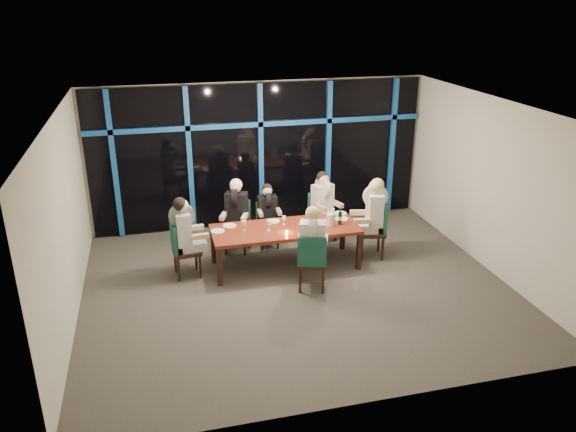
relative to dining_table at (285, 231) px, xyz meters
The scene contains 29 objects.
room 1.56m from the dining_table, 90.00° to the right, with size 7.04×7.00×3.02m.
window_wall 2.30m from the dining_table, 89.70° to the left, with size 6.86×0.43×2.94m.
dining_table is the anchor object (origin of this frame).
chair_far_left 1.16m from the dining_table, 127.61° to the left, with size 0.59×0.59×0.98m.
chair_far_mid 1.00m from the dining_table, 97.03° to the left, with size 0.41×0.41×0.87m.
chair_far_right 1.43m from the dining_table, 46.35° to the left, with size 0.56×0.56×0.97m.
chair_end_left 1.83m from the dining_table, behind, with size 0.50×0.50×0.99m.
chair_end_right 1.74m from the dining_table, ahead, with size 0.57×0.57×1.04m.
chair_near_mid 1.01m from the dining_table, 77.85° to the right, with size 0.59×0.59×1.01m.
diner_far_left 1.14m from the dining_table, 131.28° to the left, with size 0.60×0.67×0.95m.
diner_far_mid 0.92m from the dining_table, 97.74° to the left, with size 0.44×0.54×0.84m.
diner_far_right 1.40m from the dining_table, 43.39° to the left, with size 0.57×0.66×0.94m.
diner_end_left 1.76m from the dining_table, behind, with size 0.64×0.52×0.96m.
diner_end_right 1.68m from the dining_table, ahead, with size 0.69×0.57×1.01m.
diner_near_mid 0.97m from the dining_table, 75.18° to the right, with size 0.60×0.69×0.98m.
plate_far_left 1.00m from the dining_table, 161.56° to the left, with size 0.24×0.24×0.01m, color white.
plate_far_mid 0.37m from the dining_table, 112.55° to the left, with size 0.24×0.24×0.01m, color white.
plate_far_right 1.24m from the dining_table, 19.34° to the left, with size 0.24×0.24×0.01m, color white.
plate_end_left 1.19m from the dining_table, behind, with size 0.24×0.24×0.01m, color white.
plate_end_right 1.11m from the dining_table, ahead, with size 0.24×0.24×0.01m, color white.
plate_near_mid 0.55m from the dining_table, 41.09° to the right, with size 0.24×0.24×0.01m, color white.
wine_bottle 1.01m from the dining_table, ahead, with size 0.07×0.07×0.32m.
water_pitcher 0.82m from the dining_table, ahead, with size 0.14×0.12×0.22m.
tea_light 0.23m from the dining_table, 97.58° to the right, with size 0.05×0.05×0.03m, color #FD9D4B.
wine_glass_a 0.37m from the dining_table, 169.86° to the right, with size 0.07×0.07×0.19m.
wine_glass_b 0.24m from the dining_table, 84.81° to the left, with size 0.06×0.06×0.16m.
wine_glass_c 0.54m from the dining_table, 13.46° to the right, with size 0.07×0.07×0.19m.
wine_glass_d 0.75m from the dining_table, behind, with size 0.07×0.07×0.18m.
wine_glass_e 1.01m from the dining_table, 14.33° to the left, with size 0.07×0.07×0.18m.
Camera 1 is at (-2.18, -8.07, 4.60)m, focal length 35.00 mm.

